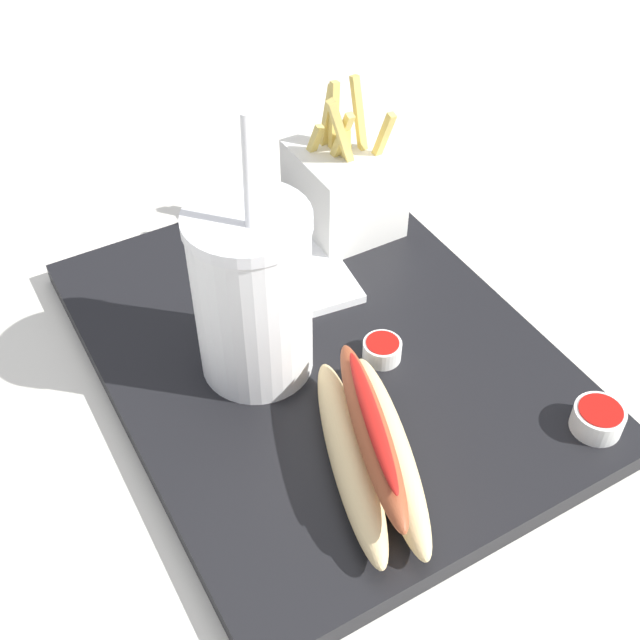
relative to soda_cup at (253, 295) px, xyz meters
name	(u,v)px	position (x,y,z in m)	size (l,w,h in m)	color
ground_plane	(320,369)	(0.01, 0.05, -0.11)	(2.40, 2.40, 0.02)	silver
food_tray	(320,353)	(0.01, 0.05, -0.09)	(0.44, 0.35, 0.02)	black
soda_cup	(253,295)	(0.00, 0.00, 0.00)	(0.09, 0.09, 0.23)	white
fries_basket	(344,187)	(-0.13, 0.16, -0.03)	(0.10, 0.09, 0.15)	white
hot_dog_1	(370,447)	(0.13, 0.02, -0.05)	(0.19, 0.11, 0.06)	#E5C689
ketchup_cup_1	(598,418)	(0.19, 0.19, -0.06)	(0.04, 0.04, 0.02)	white
ketchup_cup_2	(382,349)	(0.05, 0.09, -0.07)	(0.03, 0.03, 0.02)	white
napkin_stack	(284,281)	(-0.08, 0.06, -0.07)	(0.10, 0.12, 0.01)	white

